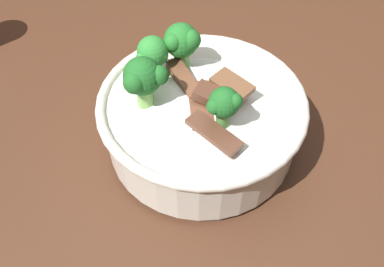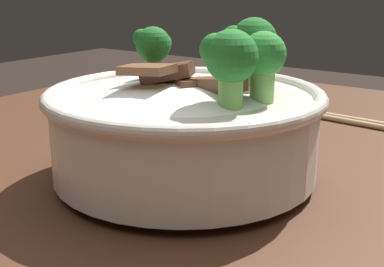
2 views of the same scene
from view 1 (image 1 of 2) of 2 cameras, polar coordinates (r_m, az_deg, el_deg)
ground at (r=1.24m, az=4.17°, el=-17.21°), size 10.00×10.00×0.00m
dining_table at (r=0.69m, az=7.22°, el=4.20°), size 1.32×1.00×0.75m
rice_bowl at (r=0.46m, az=1.24°, el=2.79°), size 0.24×0.24×0.14m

